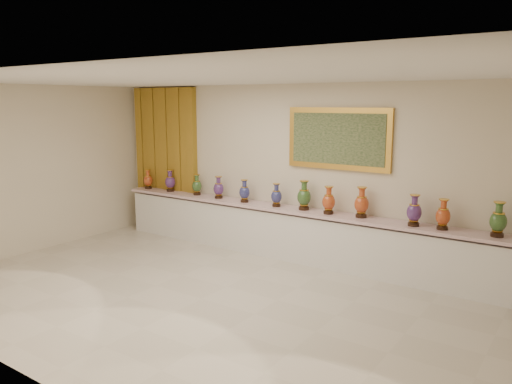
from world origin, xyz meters
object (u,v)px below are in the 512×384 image
(counter, at_px, (287,233))
(vase_2, at_px, (197,186))
(vase_1, at_px, (170,182))
(vase_0, at_px, (148,180))

(counter, height_order, vase_2, vase_2)
(counter, bearing_deg, vase_1, 180.00)
(vase_1, relative_size, vase_2, 1.08)
(vase_0, relative_size, vase_1, 0.92)
(counter, relative_size, vase_0, 18.00)
(vase_0, bearing_deg, counter, 0.56)
(vase_1, bearing_deg, vase_2, 0.71)
(counter, height_order, vase_0, vase_0)
(counter, bearing_deg, vase_0, -179.44)
(counter, xyz_separation_m, vase_0, (-3.37, -0.03, 0.64))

